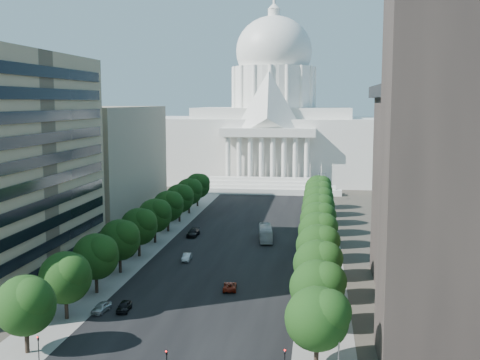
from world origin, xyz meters
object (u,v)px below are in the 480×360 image
at_px(car_dark_b, 193,233).
at_px(car_red, 230,286).
at_px(car_silver, 187,257).
at_px(car_dark_a, 124,307).
at_px(car_parked, 101,307).
at_px(city_bus, 266,233).

bearing_deg(car_dark_b, car_red, -68.29).
bearing_deg(car_silver, car_dark_a, -97.30).
bearing_deg(car_silver, car_dark_b, 97.19).
bearing_deg(car_dark_a, car_dark_b, 86.24).
xyz_separation_m(car_red, car_parked, (-17.56, -12.95, 0.06)).
bearing_deg(city_bus, car_red, -101.21).
xyz_separation_m(car_dark_b, city_bus, (17.17, -1.89, 0.79)).
height_order(car_silver, car_parked, car_parked).
relative_size(car_red, city_bus, 0.41).
relative_size(car_dark_a, city_bus, 0.37).
xyz_separation_m(car_dark_a, city_bus, (17.06, 49.31, 0.89)).
relative_size(car_silver, car_red, 0.90).
relative_size(car_dark_a, car_parked, 1.01).
bearing_deg(car_dark_b, car_dark_a, -88.42).
bearing_deg(car_silver, car_parked, -103.14).
xyz_separation_m(car_silver, car_parked, (-6.37, -30.43, 0.01)).
height_order(car_dark_a, car_red, car_dark_a).
relative_size(car_silver, car_dark_b, 0.75).
bearing_deg(car_red, city_bus, -99.53).
relative_size(car_dark_a, car_silver, 1.00).
xyz_separation_m(car_dark_a, car_parked, (-3.27, -0.77, -0.01)).
height_order(car_red, car_parked, car_parked).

